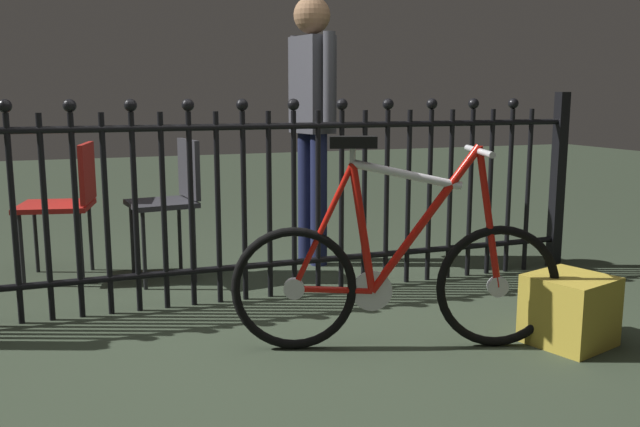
% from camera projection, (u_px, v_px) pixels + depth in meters
% --- Properties ---
extents(ground_plane, '(20.00, 20.00, 0.00)m').
position_uv_depth(ground_plane, '(296.00, 343.00, 3.08)').
color(ground_plane, '#313C2C').
extents(iron_fence, '(4.14, 0.07, 1.13)m').
position_uv_depth(iron_fence, '(239.00, 196.00, 3.64)').
color(iron_fence, black).
rests_on(iron_fence, ground).
extents(bicycle, '(1.39, 0.55, 0.94)m').
position_uv_depth(bicycle, '(396.00, 274.00, 2.98)').
color(bicycle, black).
rests_on(bicycle, ground).
extents(chair_red, '(0.49, 0.49, 0.83)m').
position_uv_depth(chair_red, '(68.00, 196.00, 4.11)').
color(chair_red, black).
rests_on(chair_red, ground).
extents(chair_charcoal, '(0.42, 0.41, 0.85)m').
position_uv_depth(chair_charcoal, '(173.00, 194.00, 4.08)').
color(chair_charcoal, black).
rests_on(chair_charcoal, ground).
extents(person_visitor, '(0.24, 0.47, 1.73)m').
position_uv_depth(person_visitor, '(312.00, 106.00, 4.40)').
color(person_visitor, '#191E3F').
rests_on(person_visitor, ground).
extents(display_crate, '(0.41, 0.41, 0.31)m').
position_uv_depth(display_crate, '(569.00, 310.00, 3.06)').
color(display_crate, '#B29933').
rests_on(display_crate, ground).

